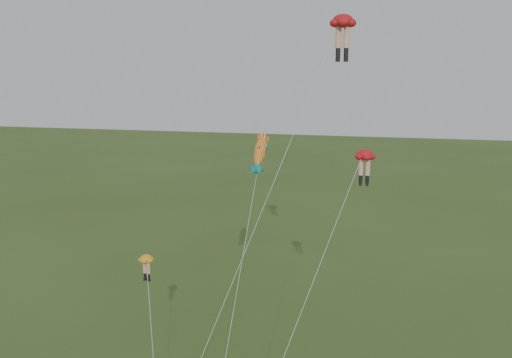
# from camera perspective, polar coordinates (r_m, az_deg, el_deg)

# --- Properties ---
(legs_kite_red_high) EXTENTS (9.02, 11.50, 23.70)m
(legs_kite_red_high) POSITION_cam_1_polar(r_m,az_deg,el_deg) (37.19, 8.51, 14.67)
(legs_kite_red_high) COLOR red
(legs_kite_red_high) RESTS_ON ground
(legs_kite_red_mid) EXTENTS (5.90, 10.54, 15.45)m
(legs_kite_red_mid) POSITION_cam_1_polar(r_m,az_deg,el_deg) (35.76, 10.62, 1.65)
(legs_kite_red_mid) COLOR red
(legs_kite_red_mid) RESTS_ON ground
(legs_kite_yellow) EXTENTS (3.62, 5.97, 9.17)m
(legs_kite_yellow) POSITION_cam_1_polar(r_m,az_deg,el_deg) (35.71, -10.87, -8.70)
(legs_kite_yellow) COLOR orange
(legs_kite_yellow) RESTS_ON ground
(fish_kite) EXTENTS (0.97, 12.15, 16.21)m
(fish_kite) POSITION_cam_1_polar(r_m,az_deg,el_deg) (39.08, 0.42, 2.81)
(fish_kite) COLOR yellow
(fish_kite) RESTS_ON ground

